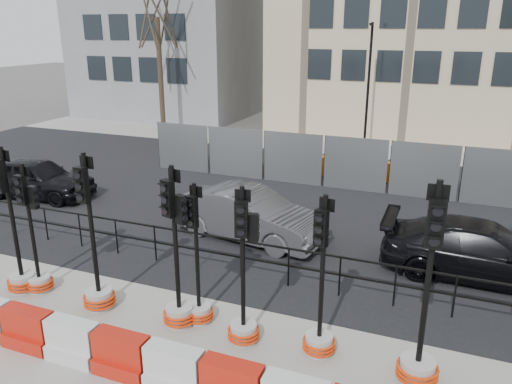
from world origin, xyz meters
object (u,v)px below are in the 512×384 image
at_px(car_c, 482,251).
at_px(traffic_signal_h, 420,345).
at_px(traffic_signal_a, 19,263).
at_px(car_a, 36,178).
at_px(traffic_signal_d, 178,290).

bearing_deg(car_c, traffic_signal_h, 166.49).
bearing_deg(traffic_signal_h, traffic_signal_a, 175.43).
height_order(traffic_signal_a, traffic_signal_h, traffic_signal_h).
height_order(traffic_signal_h, car_a, traffic_signal_h).
xyz_separation_m(traffic_signal_a, car_a, (-4.71, 5.32, 0.01)).
xyz_separation_m(traffic_signal_d, traffic_signal_h, (4.65, -0.03, -0.06)).
bearing_deg(traffic_signal_d, traffic_signal_a, -159.82).
bearing_deg(traffic_signal_a, traffic_signal_d, 15.75).
distance_m(traffic_signal_h, car_c, 4.65).
bearing_deg(traffic_signal_h, car_a, 153.51).
relative_size(traffic_signal_a, traffic_signal_h, 0.94).
xyz_separation_m(traffic_signal_a, car_c, (9.79, 4.63, -0.02)).
bearing_deg(car_a, traffic_signal_a, -143.16).
relative_size(car_a, car_c, 0.91).
bearing_deg(traffic_signal_d, traffic_signal_h, 17.99).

